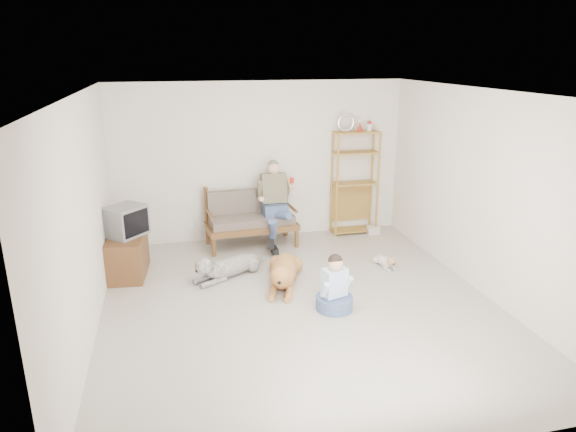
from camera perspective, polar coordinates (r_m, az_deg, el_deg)
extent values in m
plane|color=beige|center=(6.76, 1.39, -9.90)|extent=(5.50, 5.50, 0.00)
plane|color=white|center=(6.01, 1.59, 13.57)|extent=(5.50, 5.50, 0.00)
plane|color=silver|center=(8.86, -3.06, 6.06)|extent=(5.00, 0.00, 5.00)
plane|color=silver|center=(3.84, 12.12, -10.30)|extent=(5.00, 0.00, 5.00)
plane|color=silver|center=(6.14, -21.72, -0.47)|extent=(0.00, 5.50, 5.50)
plane|color=silver|center=(7.28, 20.90, 2.35)|extent=(0.00, 5.50, 5.50)
cube|color=brown|center=(8.66, -4.06, -1.10)|extent=(1.55, 0.81, 0.10)
cube|color=#64564C|center=(8.62, -4.08, -0.38)|extent=(1.42, 0.70, 0.13)
cube|color=#64564C|center=(8.78, -4.37, 1.55)|extent=(1.39, 0.22, 0.45)
cylinder|color=brown|center=(8.79, -4.46, 2.91)|extent=(1.40, 0.15, 0.05)
cylinder|color=brown|center=(8.37, -8.44, -3.38)|extent=(0.07, 0.07, 0.30)
cylinder|color=brown|center=(8.83, -8.89, -0.05)|extent=(0.07, 0.07, 0.95)
cylinder|color=brown|center=(8.58, 0.91, -2.65)|extent=(0.07, 0.07, 0.30)
cylinder|color=brown|center=(9.03, -0.01, 0.57)|extent=(0.07, 0.07, 0.95)
cube|color=#4E6090|center=(8.62, -1.46, 0.75)|extent=(0.39, 0.38, 0.20)
cube|color=#757152|center=(8.62, -1.61, 3.13)|extent=(0.41, 0.28, 0.52)
sphere|color=#D8A787|center=(8.51, -1.59, 5.34)|extent=(0.21, 0.21, 0.21)
sphere|color=#605B55|center=(8.52, -1.62, 5.63)|extent=(0.19, 0.19, 0.19)
cylinder|color=red|center=(8.43, 0.46, 3.98)|extent=(0.07, 0.07, 0.09)
cube|color=olive|center=(9.03, 7.65, 9.20)|extent=(0.78, 0.32, 0.03)
torus|color=silver|center=(8.94, 6.45, 10.23)|extent=(0.32, 0.05, 0.32)
cone|color=red|center=(9.03, 7.98, 9.80)|extent=(0.10, 0.10, 0.16)
cylinder|color=olive|center=(8.94, 5.47, 3.29)|extent=(0.04, 0.04, 1.84)
cylinder|color=olive|center=(9.21, 4.88, 3.74)|extent=(0.04, 0.04, 1.84)
cylinder|color=olive|center=(9.21, 9.96, 3.52)|extent=(0.04, 0.04, 1.84)
cylinder|color=olive|center=(9.47, 9.26, 3.96)|extent=(0.04, 0.04, 1.84)
cube|color=silver|center=(9.43, 9.45, -1.52)|extent=(0.22, 0.16, 0.14)
cube|color=brown|center=(7.88, -17.40, -4.22)|extent=(0.58, 0.94, 0.60)
cube|color=brown|center=(7.70, -19.28, -4.93)|extent=(0.06, 0.40, 0.50)
cube|color=brown|center=(8.11, -19.00, -3.76)|extent=(0.06, 0.40, 0.50)
cube|color=slate|center=(7.75, -17.58, -0.52)|extent=(0.67, 0.68, 0.44)
cube|color=black|center=(7.60, -16.49, -0.77)|extent=(0.32, 0.34, 0.35)
cube|color=white|center=(8.99, -10.79, -1.00)|extent=(0.12, 0.02, 0.08)
ellipsoid|color=#B47A3E|center=(7.38, -0.44, -6.01)|extent=(0.68, 1.11, 0.33)
sphere|color=#B47A3E|center=(7.09, -0.67, -6.86)|extent=(0.33, 0.33, 0.33)
sphere|color=#B47A3E|center=(6.79, -0.88, -6.68)|extent=(0.26, 0.26, 0.26)
ellipsoid|color=#B47A3E|center=(6.70, -0.97, -7.29)|extent=(0.17, 0.21, 0.10)
cylinder|color=#B47A3E|center=(7.90, -0.09, -5.15)|extent=(0.07, 0.42, 0.05)
ellipsoid|color=#B47A3E|center=(6.83, -1.62, -6.57)|extent=(0.08, 0.10, 0.13)
ellipsoid|color=#B47A3E|center=(6.81, -0.09, -6.62)|extent=(0.08, 0.10, 0.13)
ellipsoid|color=silver|center=(7.63, -6.14, -5.52)|extent=(0.97, 0.74, 0.28)
sphere|color=silver|center=(7.47, -7.86, -5.95)|extent=(0.28, 0.28, 0.28)
sphere|color=silver|center=(7.30, -9.40, -5.55)|extent=(0.24, 0.24, 0.24)
ellipsoid|color=silver|center=(7.26, -10.10, -5.95)|extent=(0.20, 0.18, 0.09)
cylinder|color=silver|center=(7.92, -3.43, -5.19)|extent=(0.27, 0.31, 0.04)
ellipsoid|color=silver|center=(7.38, -9.61, -5.31)|extent=(0.09, 0.09, 0.12)
ellipsoid|color=silver|center=(7.25, -8.86, -5.70)|extent=(0.09, 0.09, 0.12)
ellipsoid|color=silver|center=(8.06, 10.59, -4.92)|extent=(0.22, 0.40, 0.15)
sphere|color=silver|center=(7.96, 11.03, -5.14)|extent=(0.15, 0.15, 0.15)
sphere|color=#A77F53|center=(7.87, 11.42, -4.95)|extent=(0.14, 0.14, 0.14)
ellipsoid|color=#A77F53|center=(7.82, 11.66, -5.20)|extent=(0.07, 0.11, 0.05)
cylinder|color=silver|center=(8.23, 9.87, -4.74)|extent=(0.09, 0.15, 0.02)
cone|color=#A77F53|center=(7.84, 11.09, -4.69)|extent=(0.04, 0.04, 0.05)
cone|color=#A77F53|center=(7.89, 11.68, -4.59)|extent=(0.04, 0.04, 0.05)
torus|color=red|center=(7.88, 11.34, -4.97)|extent=(0.13, 0.13, 0.02)
cylinder|color=#4E6090|center=(6.67, 5.16, -9.57)|extent=(0.47, 0.47, 0.17)
cube|color=white|center=(6.56, 5.17, -7.31)|extent=(0.35, 0.28, 0.37)
sphere|color=#D8A787|center=(6.44, 5.29, -5.31)|extent=(0.19, 0.19, 0.19)
sphere|color=black|center=(6.43, 5.27, -5.01)|extent=(0.18, 0.18, 0.18)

